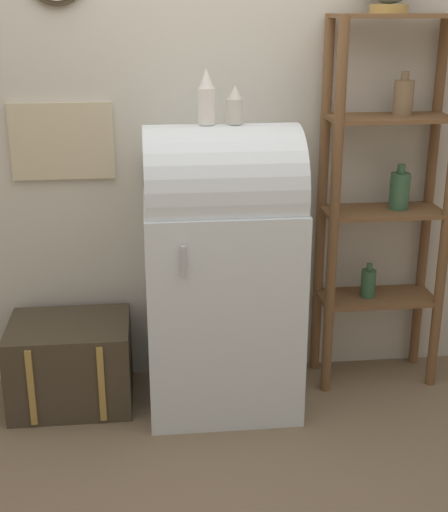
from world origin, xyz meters
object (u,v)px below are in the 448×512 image
Objects in this scene: refrigerator at (222,265)px; vase_left at (206,98)px; suitcase_trunk at (71,363)px; vase_center at (235,106)px.

vase_left reaches higher than refrigerator.
vase_left is (0.68, -0.04, 1.28)m from suitcase_trunk.
vase_left is 1.44× the size of vase_center.
refrigerator is 0.78m from vase_left.
suitcase_trunk is 2.40× the size of vase_left.
suitcase_trunk is at bearing 176.53° from refrigerator.
refrigerator is at bearing -3.47° from suitcase_trunk.
vase_center is (0.13, 0.00, -0.03)m from vase_left.
refrigerator is at bearing -2.42° from vase_left.
suitcase_trunk is 3.45× the size of vase_center.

